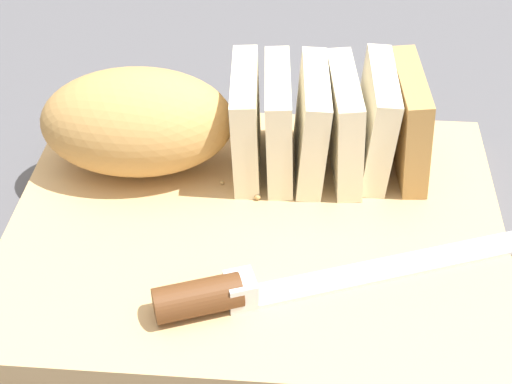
{
  "coord_description": "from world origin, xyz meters",
  "views": [
    {
      "loc": [
        0.02,
        -0.43,
        0.42
      ],
      "look_at": [
        0.0,
        0.0,
        0.05
      ],
      "focal_mm": 52.93,
      "sensor_mm": 36.0,
      "label": 1
    }
  ],
  "objects": [
    {
      "name": "ground_plane",
      "position": [
        0.0,
        0.0,
        0.0
      ],
      "size": [
        3.0,
        3.0,
        0.0
      ],
      "primitive_type": "plane",
      "color": "#4C4C51"
    },
    {
      "name": "cutting_board",
      "position": [
        0.0,
        0.0,
        0.01
      ],
      "size": [
        0.39,
        0.31,
        0.02
      ],
      "primitive_type": "cube",
      "rotation": [
        0.0,
        0.0,
        -0.03
      ],
      "color": "tan",
      "rests_on": "ground_plane"
    },
    {
      "name": "bread_loaf",
      "position": [
        -0.03,
        0.07,
        0.07
      ],
      "size": [
        0.32,
        0.11,
        0.09
      ],
      "rotation": [
        0.0,
        0.0,
        0.05
      ],
      "color": "tan",
      "rests_on": "cutting_board"
    },
    {
      "name": "bread_knife",
      "position": [
        0.0,
        -0.08,
        0.03
      ],
      "size": [
        0.29,
        0.11,
        0.03
      ],
      "rotation": [
        0.0,
        0.0,
        0.32
      ],
      "color": "silver",
      "rests_on": "cutting_board"
    },
    {
      "name": "crumb_near_knife",
      "position": [
        0.0,
        0.03,
        0.03
      ],
      "size": [
        0.01,
        0.01,
        0.01
      ],
      "primitive_type": "sphere",
      "color": "tan",
      "rests_on": "cutting_board"
    },
    {
      "name": "crumb_near_loaf",
      "position": [
        -0.03,
        0.04,
        0.02
      ],
      "size": [
        0.0,
        0.0,
        0.0
      ],
      "primitive_type": "sphere",
      "color": "tan",
      "rests_on": "cutting_board"
    }
  ]
}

